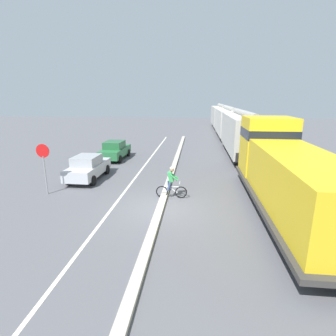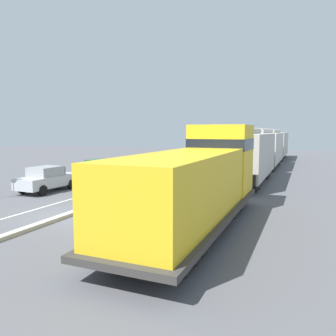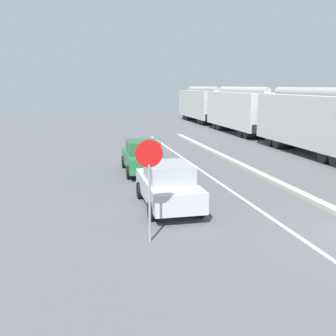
{
  "view_description": "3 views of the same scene",
  "coord_description": "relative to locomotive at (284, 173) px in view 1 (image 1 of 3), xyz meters",
  "views": [
    {
      "loc": [
        1.64,
        -11.89,
        5.33
      ],
      "look_at": [
        0.03,
        3.27,
        1.2
      ],
      "focal_mm": 28.0,
      "sensor_mm": 36.0,
      "label": 1
    },
    {
      "loc": [
        9.92,
        -12.02,
        3.88
      ],
      "look_at": [
        2.94,
        4.59,
        1.86
      ],
      "focal_mm": 35.0,
      "sensor_mm": 36.0,
      "label": 2
    },
    {
      "loc": [
        -8.47,
        -8.89,
        4.29
      ],
      "look_at": [
        -5.07,
        5.99,
        1.08
      ],
      "focal_mm": 42.0,
      "sensor_mm": 36.0,
      "label": 3
    }
  ],
  "objects": [
    {
      "name": "ground_plane",
      "position": [
        -5.97,
        -0.82,
        -1.8
      ],
      "size": [
        120.0,
        120.0,
        0.0
      ],
      "primitive_type": "plane",
      "color": "#56565B"
    },
    {
      "name": "median_curb",
      "position": [
        -5.97,
        5.18,
        -1.72
      ],
      "size": [
        0.36,
        36.0,
        0.16
      ],
      "primitive_type": "cube",
      "color": "#B2AD9E",
      "rests_on": "ground"
    },
    {
      "name": "lane_stripe",
      "position": [
        -8.37,
        5.18,
        -1.79
      ],
      "size": [
        0.14,
        36.0,
        0.01
      ],
      "primitive_type": "cube",
      "color": "silver",
      "rests_on": "ground"
    },
    {
      "name": "locomotive",
      "position": [
        0.0,
        0.0,
        0.0
      ],
      "size": [
        3.1,
        11.61,
        4.2
      ],
      "color": "gold",
      "rests_on": "ground"
    },
    {
      "name": "hopper_car_lead",
      "position": [
        0.0,
        12.16,
        0.28
      ],
      "size": [
        2.9,
        10.6,
        4.18
      ],
      "color": "#B7B4AC",
      "rests_on": "ground"
    },
    {
      "name": "hopper_car_middle",
      "position": [
        0.0,
        23.76,
        0.28
      ],
      "size": [
        2.9,
        10.6,
        4.18
      ],
      "color": "beige",
      "rests_on": "ground"
    },
    {
      "name": "hopper_car_trailing",
      "position": [
        0.0,
        35.36,
        0.28
      ],
      "size": [
        2.9,
        10.6,
        4.18
      ],
      "color": "#B8B6AE",
      "rests_on": "ground"
    },
    {
      "name": "parked_car_silver",
      "position": [
        -11.42,
        3.49,
        -0.98
      ],
      "size": [
        1.86,
        4.21,
        1.62
      ],
      "color": "#B7BABF",
      "rests_on": "ground"
    },
    {
      "name": "parked_car_green",
      "position": [
        -11.39,
        9.38,
        -0.98
      ],
      "size": [
        1.92,
        4.24,
        1.62
      ],
      "color": "#286B3D",
      "rests_on": "ground"
    },
    {
      "name": "cyclist",
      "position": [
        -5.58,
        0.69,
        -0.98
      ],
      "size": [
        1.71,
        0.48,
        1.71
      ],
      "color": "black",
      "rests_on": "ground"
    },
    {
      "name": "stop_sign",
      "position": [
        -12.63,
        0.51,
        0.23
      ],
      "size": [
        0.76,
        0.08,
        2.88
      ],
      "color": "gray",
      "rests_on": "ground"
    }
  ]
}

